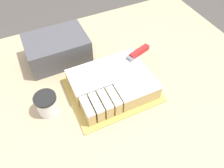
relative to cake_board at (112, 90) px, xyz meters
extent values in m
cube|color=tan|center=(-0.02, -0.01, -0.47)|extent=(1.40, 1.10, 0.94)
cube|color=gold|center=(0.00, 0.00, 0.00)|extent=(0.35, 0.28, 0.01)
cube|color=tan|center=(0.00, 0.05, 0.03)|extent=(0.30, 0.14, 0.06)
cube|color=white|center=(0.00, 0.05, 0.07)|extent=(0.30, 0.14, 0.01)
cube|color=tan|center=(0.07, -0.07, 0.03)|extent=(0.16, 0.10, 0.06)
cube|color=white|center=(0.07, -0.07, 0.07)|extent=(0.16, 0.10, 0.01)
cube|color=tan|center=(-0.13, -0.08, 0.03)|extent=(0.03, 0.09, 0.06)
cube|color=white|center=(-0.13, -0.08, 0.07)|extent=(0.03, 0.09, 0.01)
cube|color=tan|center=(-0.10, -0.08, 0.03)|extent=(0.03, 0.09, 0.06)
cube|color=white|center=(-0.10, -0.08, 0.07)|extent=(0.03, 0.09, 0.01)
cube|color=tan|center=(-0.06, -0.08, 0.03)|extent=(0.03, 0.09, 0.06)
cube|color=white|center=(-0.06, -0.08, 0.07)|extent=(0.03, 0.09, 0.01)
cube|color=tan|center=(-0.03, -0.08, 0.03)|extent=(0.03, 0.09, 0.06)
cube|color=white|center=(-0.03, -0.08, 0.07)|extent=(0.03, 0.09, 0.01)
cube|color=silver|center=(0.02, 0.03, 0.07)|extent=(0.20, 0.08, 0.00)
cube|color=slate|center=(0.11, 0.06, 0.08)|extent=(0.02, 0.03, 0.02)
cube|color=red|center=(0.16, 0.08, 0.08)|extent=(0.10, 0.05, 0.02)
cylinder|color=white|center=(-0.26, 0.01, 0.03)|extent=(0.08, 0.08, 0.08)
cylinder|color=black|center=(-0.26, 0.01, 0.08)|extent=(0.08, 0.08, 0.01)
cube|color=#47474C|center=(-0.14, 0.27, 0.05)|extent=(0.26, 0.19, 0.11)
camera|label=1|loc=(-0.23, -0.50, 0.70)|focal=35.00mm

